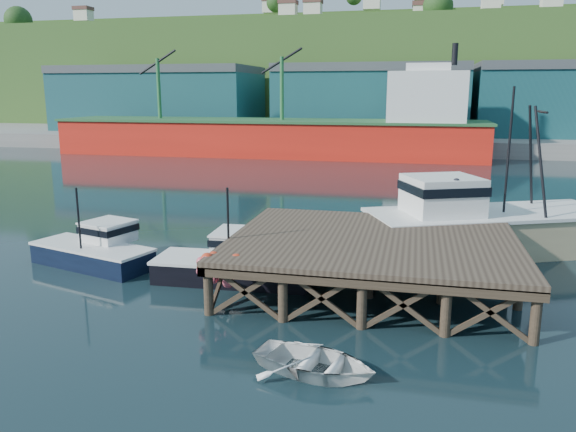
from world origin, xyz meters
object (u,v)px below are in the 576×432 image
(boat_navy, at_px, (96,249))
(dinghy, at_px, (315,362))
(boat_black, at_px, (235,262))
(trawler, at_px, (486,219))
(dockworker, at_px, (455,199))

(boat_navy, relative_size, dinghy, 1.78)
(boat_navy, xyz_separation_m, dinghy, (12.20, -8.28, -0.40))
(boat_black, height_order, trawler, trawler)
(boat_black, xyz_separation_m, dockworker, (9.56, 4.93, 2.35))
(boat_navy, height_order, trawler, trawler)
(trawler, relative_size, dockworker, 6.59)
(boat_navy, bearing_deg, trawler, 36.13)
(boat_navy, bearing_deg, dockworker, 31.47)
(trawler, distance_m, dockworker, 3.06)
(dinghy, bearing_deg, boat_navy, 69.94)
(dinghy, relative_size, dockworker, 1.84)
(boat_black, distance_m, dockworker, 11.01)
(boat_black, xyz_separation_m, dinghy, (4.99, -7.75, -0.40))
(dockworker, bearing_deg, dinghy, 85.52)
(dinghy, xyz_separation_m, dockworker, (4.57, 12.68, 2.75))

